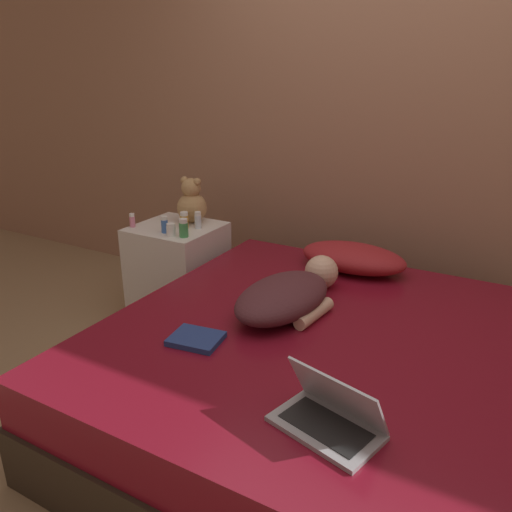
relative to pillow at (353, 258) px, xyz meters
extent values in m
plane|color=#937551|center=(0.08, -0.72, -0.55)|extent=(12.00, 12.00, 0.00)
cube|color=#996B51|center=(0.08, 0.49, 0.75)|extent=(8.00, 0.06, 2.60)
cube|color=#2D2319|center=(0.08, -0.72, -0.42)|extent=(1.72, 1.86, 0.27)
cube|color=maroon|center=(0.08, -0.72, -0.18)|extent=(1.69, 1.82, 0.21)
cube|color=silver|center=(-1.10, -0.15, -0.25)|extent=(0.50, 0.49, 0.61)
ellipsoid|color=maroon|center=(0.00, 0.00, 0.00)|extent=(0.58, 0.32, 0.15)
ellipsoid|color=#4C2328|center=(-0.10, -0.65, 0.01)|extent=(0.39, 0.60, 0.16)
sphere|color=#DBAD8E|center=(-0.06, -0.30, 0.01)|extent=(0.17, 0.17, 0.17)
cylinder|color=#DBAD8E|center=(0.05, -0.64, -0.04)|extent=(0.09, 0.26, 0.06)
cube|color=#9E9EA3|center=(0.36, -1.29, -0.07)|extent=(0.37, 0.27, 0.02)
cube|color=black|center=(0.36, -1.29, -0.06)|extent=(0.30, 0.20, 0.00)
cube|color=#9E9EA3|center=(0.38, -1.24, 0.03)|extent=(0.34, 0.18, 0.17)
cube|color=black|center=(0.38, -1.24, 0.03)|extent=(0.30, 0.15, 0.15)
sphere|color=tan|center=(-1.06, -0.02, 0.15)|extent=(0.19, 0.19, 0.19)
sphere|color=tan|center=(-1.06, -0.02, 0.28)|extent=(0.12, 0.12, 0.12)
sphere|color=tan|center=(-1.11, -0.02, 0.32)|extent=(0.05, 0.05, 0.05)
sphere|color=tan|center=(-1.01, -0.02, 0.32)|extent=(0.05, 0.05, 0.05)
cylinder|color=white|center=(-1.00, -0.32, 0.08)|extent=(0.05, 0.05, 0.06)
cylinder|color=white|center=(-1.00, -0.32, 0.12)|extent=(0.05, 0.05, 0.02)
cylinder|color=pink|center=(-1.32, -0.29, 0.09)|extent=(0.03, 0.03, 0.07)
cylinder|color=white|center=(-1.32, -0.29, 0.13)|extent=(0.03, 0.03, 0.02)
cylinder|color=gold|center=(-1.03, -0.15, 0.09)|extent=(0.05, 0.05, 0.08)
cylinder|color=white|center=(-1.03, -0.15, 0.14)|extent=(0.05, 0.05, 0.02)
cylinder|color=#3866B2|center=(-1.07, -0.28, 0.09)|extent=(0.04, 0.04, 0.08)
cylinder|color=white|center=(-1.07, -0.28, 0.14)|extent=(0.04, 0.04, 0.02)
cylinder|color=#3D8E4C|center=(-0.92, -0.29, 0.10)|extent=(0.05, 0.05, 0.08)
cylinder|color=white|center=(-0.92, -0.29, 0.15)|extent=(0.05, 0.05, 0.02)
cylinder|color=silver|center=(-0.95, -0.11, 0.09)|extent=(0.04, 0.04, 0.08)
cylinder|color=white|center=(-0.95, -0.11, 0.15)|extent=(0.04, 0.04, 0.02)
cube|color=navy|center=(-0.29, -1.05, -0.06)|extent=(0.22, 0.19, 0.02)
camera|label=1|loc=(0.79, -2.48, 0.96)|focal=35.00mm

